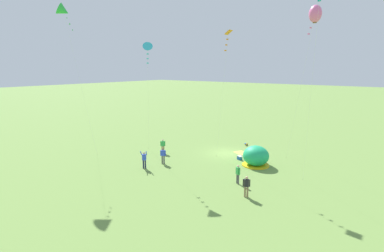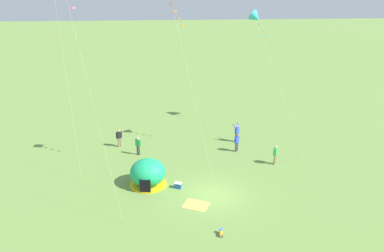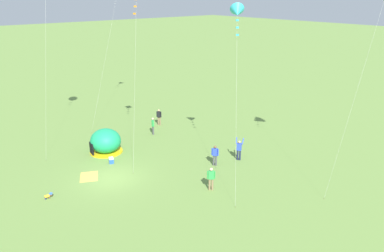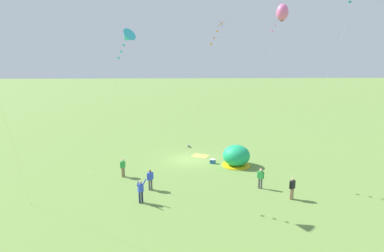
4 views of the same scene
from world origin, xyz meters
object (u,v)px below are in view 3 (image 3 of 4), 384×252
person_near_tent (211,178)px  kite_cyan (237,12)px  cooler_box (111,160)px  person_arms_raised (239,149)px  popup_tent (106,141)px  toddler_crawling (48,196)px  kite_orange (136,1)px  person_watching_sky (159,116)px  person_strolling (153,125)px  person_center_field (215,154)px

person_near_tent → kite_cyan: 11.56m
kite_cyan → cooler_box: bearing=-136.4°
kite_cyan → person_arms_raised: bearing=114.8°
popup_tent → toddler_crawling: (4.51, -6.72, -0.82)m
toddler_crawling → person_near_tent: (6.26, 9.20, 0.79)m
kite_orange → kite_cyan: bearing=28.0°
cooler_box → person_watching_sky: (-5.04, 8.34, 0.74)m
person_strolling → toddler_crawling: bearing=-66.2°
popup_tent → toddler_crawling: 8.13m
popup_tent → person_arms_raised: size_ratio=1.49×
cooler_box → kite_orange: size_ratio=0.05×
toddler_crawling → person_arms_raised: 14.96m
popup_tent → person_strolling: popup_tent is taller
person_center_field → cooler_box: bearing=-133.3°
cooler_box → person_near_tent: (8.51, 3.22, 0.74)m
popup_tent → cooler_box: (2.26, -0.73, -0.78)m
person_center_field → kite_orange: bearing=-151.3°
popup_tent → toddler_crawling: size_ratio=5.08×
toddler_crawling → person_strolling: bearing=113.8°
person_strolling → kite_cyan: 14.98m
person_watching_sky → kite_orange: kite_orange is taller
person_watching_sky → kite_orange: (5.14, -5.31, 11.60)m
toddler_crawling → kite_cyan: kite_cyan is taller
popup_tent → person_watching_sky: size_ratio=1.63×
person_near_tent → kite_orange: bearing=-178.6°
cooler_box → person_watching_sky: 9.77m
toddler_crawling → kite_orange: kite_orange is taller
person_watching_sky → kite_orange: size_ratio=0.13×
person_near_tent → person_watching_sky: (-13.55, 5.12, 0.00)m
toddler_crawling → person_arms_raised: (4.05, 14.38, 0.82)m
toddler_crawling → person_strolling: 13.46m
toddler_crawling → person_watching_sky: bearing=117.0°
person_arms_raised → popup_tent: bearing=-138.1°
person_strolling → kite_orange: bearing=-45.0°
popup_tent → kite_orange: (2.37, 2.29, 11.57)m
popup_tent → person_watching_sky: (-2.77, 7.60, -0.03)m
popup_tent → person_center_field: (8.06, 5.41, -0.03)m
popup_tent → person_arms_raised: 11.49m
person_center_field → kite_cyan: bearing=24.7°
person_arms_raised → person_watching_sky: bearing=-179.7°
toddler_crawling → person_center_field: bearing=73.7°
person_strolling → person_center_field: bearing=-1.0°
cooler_box → person_center_field: (5.80, 6.15, 0.74)m
cooler_box → person_strolling: 7.10m
cooler_box → person_center_field: person_center_field is taller
popup_tent → kite_orange: kite_orange is taller
kite_cyan → kite_orange: bearing=-152.0°
kite_cyan → person_near_tent: bearing=-67.7°
toddler_crawling → person_near_tent: bearing=55.8°
person_arms_raised → kite_cyan: bearing=-65.2°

